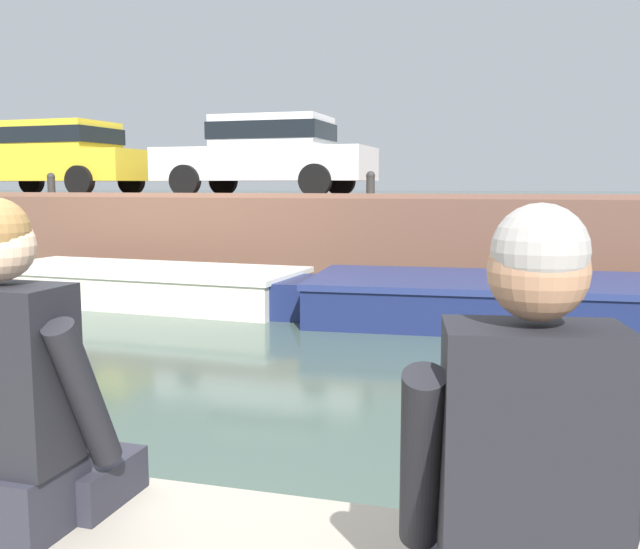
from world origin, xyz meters
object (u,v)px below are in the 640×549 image
boat_moored_west_cream (132,284)px  mooring_bollard_mid (371,184)px  person_seated_middle (526,484)px  car_left_inner_white (268,153)px  car_leftmost_yellow (55,155)px  mooring_bollard_west (51,184)px  boat_moored_central_navy (514,301)px  person_seated_right (19,401)px

boat_moored_west_cream → mooring_bollard_mid: 4.13m
person_seated_middle → car_left_inner_white: bearing=112.5°
mooring_bollard_mid → boat_moored_west_cream: bearing=-147.5°
car_leftmost_yellow → boat_moored_west_cream: bearing=-43.4°
mooring_bollard_mid → person_seated_middle: bearing=-76.3°
boat_moored_west_cream → mooring_bollard_west: bearing=144.2°
car_leftmost_yellow → boat_moored_central_navy: bearing=-22.1°
boat_moored_west_cream → car_leftmost_yellow: car_leftmost_yellow is taller
boat_moored_central_navy → person_seated_middle: person_seated_middle is taller
car_leftmost_yellow → person_seated_right: 14.33m
car_leftmost_yellow → car_left_inner_white: same height
car_left_inner_white → person_seated_right: bearing=-73.4°
mooring_bollard_west → mooring_bollard_mid: bearing=0.0°
boat_moored_west_cream → mooring_bollard_mid: mooring_bollard_mid is taller
car_left_inner_white → mooring_bollard_mid: size_ratio=9.48×
boat_moored_central_navy → car_leftmost_yellow: (-9.64, 3.91, 2.11)m
car_left_inner_white → person_seated_right: (3.46, -11.61, -1.25)m
mooring_bollard_west → person_seated_right: (7.14, -9.85, -0.64)m
car_left_inner_white → person_seated_right: car_left_inner_white is taller
mooring_bollard_west → mooring_bollard_mid: (6.10, 0.00, 0.00)m
mooring_bollard_west → person_seated_right: size_ratio=0.46×
boat_moored_west_cream → person_seated_right: 8.92m
boat_moored_west_cream → person_seated_middle: bearing=-54.5°
boat_moored_central_navy → car_left_inner_white: 6.53m
boat_moored_central_navy → mooring_bollard_west: mooring_bollard_west is taller
boat_moored_west_cream → person_seated_right: bearing=-61.3°
boat_moored_central_navy → mooring_bollard_mid: size_ratio=15.80×
boat_moored_central_navy → person_seated_middle: size_ratio=7.29×
boat_moored_west_cream → boat_moored_central_navy: 5.60m
car_leftmost_yellow → mooring_bollard_west: bearing=-56.3°
boat_moored_west_cream → mooring_bollard_mid: (3.24, 2.06, 1.51)m
boat_moored_central_navy → person_seated_middle: (0.10, -7.90, 0.86)m
car_left_inner_white → boat_moored_west_cream: bearing=-102.0°
mooring_bollard_west → boat_moored_west_cream: bearing=-35.8°
boat_moored_central_navy → person_seated_middle: bearing=-89.3°
person_seated_middle → mooring_bollard_west: bearing=130.4°
car_left_inner_white → mooring_bollard_west: size_ratio=9.48×
boat_moored_central_navy → car_left_inner_white: car_left_inner_white is taller
car_left_inner_white → person_seated_middle: car_left_inner_white is taller
boat_moored_central_navy → boat_moored_west_cream: bearing=179.1°
boat_moored_west_cream → person_seated_right: size_ratio=5.94×
boat_moored_central_navy → mooring_bollard_mid: bearing=137.6°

